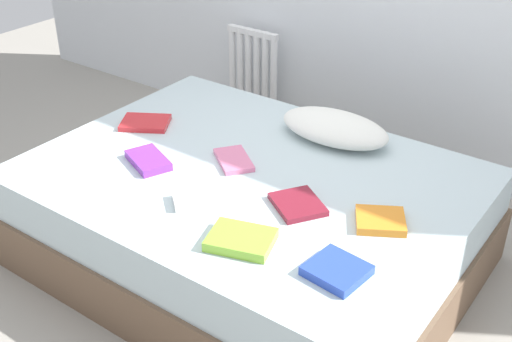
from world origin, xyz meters
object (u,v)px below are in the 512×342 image
at_px(textbook_white, 199,199).
at_px(textbook_red, 145,123).
at_px(radiator, 253,72).
at_px(pillow, 335,128).
at_px(textbook_maroon, 298,204).
at_px(textbook_purple, 148,160).
at_px(textbook_orange, 380,221).
at_px(bed, 250,218).
at_px(textbook_pink, 234,160).
at_px(textbook_lime, 241,240).
at_px(textbook_blue, 337,270).

bearing_deg(textbook_white, textbook_red, 101.05).
relative_size(radiator, pillow, 1.03).
height_order(pillow, textbook_maroon, pillow).
bearing_deg(textbook_purple, textbook_orange, 32.91).
xyz_separation_m(bed, textbook_orange, (0.67, -0.03, 0.27)).
height_order(bed, textbook_orange, textbook_orange).
distance_m(radiator, textbook_maroon, 1.78).
relative_size(pillow, textbook_purple, 2.40).
bearing_deg(textbook_orange, bed, 147.29).
distance_m(textbook_pink, textbook_red, 0.61).
height_order(textbook_white, textbook_purple, same).
bearing_deg(bed, textbook_lime, -57.02).
xyz_separation_m(pillow, textbook_pink, (-0.26, -0.48, -0.05)).
distance_m(radiator, pillow, 1.24).
bearing_deg(radiator, textbook_white, -61.28).
relative_size(pillow, textbook_orange, 2.94).
relative_size(textbook_maroon, textbook_purple, 0.93).
distance_m(textbook_blue, textbook_red, 1.48).
bearing_deg(radiator, textbook_purple, -72.90).
distance_m(pillow, textbook_purple, 0.92).
xyz_separation_m(pillow, textbook_orange, (0.52, -0.53, -0.05)).
xyz_separation_m(textbook_maroon, textbook_pink, (-0.45, 0.14, -0.00)).
bearing_deg(textbook_lime, bed, 105.59).
distance_m(pillow, textbook_orange, 0.75).
bearing_deg(bed, pillow, 73.51).
relative_size(radiator, textbook_blue, 2.94).
bearing_deg(textbook_purple, textbook_red, 159.38).
xyz_separation_m(radiator, textbook_red, (0.14, -1.13, 0.12)).
relative_size(textbook_purple, textbook_pink, 1.01).
distance_m(pillow, textbook_lime, 0.98).
bearing_deg(textbook_white, textbook_orange, -25.80).
xyz_separation_m(radiator, textbook_lime, (1.16, -1.66, 0.12)).
bearing_deg(textbook_pink, textbook_blue, 8.38).
relative_size(bed, radiator, 3.43).
relative_size(bed, pillow, 3.54).
distance_m(textbook_maroon, textbook_blue, 0.45).
bearing_deg(textbook_lime, radiator, 107.49).
xyz_separation_m(textbook_pink, textbook_lime, (0.41, -0.49, 0.01)).
bearing_deg(textbook_red, textbook_pink, -34.67).
xyz_separation_m(radiator, textbook_orange, (1.53, -1.23, 0.12)).
distance_m(textbook_white, textbook_orange, 0.75).
height_order(pillow, textbook_pink, pillow).
distance_m(textbook_purple, textbook_lime, 0.76).
bearing_deg(textbook_blue, textbook_orange, 98.88).
distance_m(radiator, textbook_white, 1.75).
relative_size(textbook_white, textbook_lime, 0.88).
bearing_deg(textbook_maroon, textbook_pink, -164.34).
bearing_deg(bed, textbook_purple, -152.94).
distance_m(textbook_orange, textbook_red, 1.39).
bearing_deg(textbook_orange, textbook_blue, -117.89).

